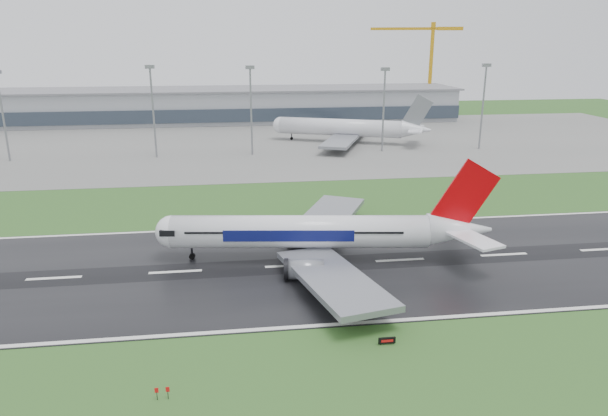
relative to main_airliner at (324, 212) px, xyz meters
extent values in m
plane|color=#28531E|center=(-26.30, -2.40, -9.00)|extent=(520.00, 520.00, 0.00)
cube|color=black|center=(-26.30, -2.40, -8.95)|extent=(400.00, 45.00, 0.10)
cube|color=slate|center=(-26.30, 122.60, -8.96)|extent=(400.00, 130.00, 0.08)
cube|color=gray|center=(-26.30, 182.60, -1.50)|extent=(240.00, 36.00, 15.00)
cylinder|color=gray|center=(-88.34, 97.60, 5.03)|extent=(0.64, 0.64, 28.07)
cylinder|color=gray|center=(-41.11, 97.60, 5.67)|extent=(0.64, 0.64, 29.35)
cylinder|color=gray|center=(-8.64, 97.60, 5.49)|extent=(0.64, 0.64, 28.98)
cylinder|color=gray|center=(37.71, 97.60, 5.03)|extent=(0.64, 0.64, 28.08)
cylinder|color=gray|center=(74.32, 97.60, 5.59)|extent=(0.64, 0.64, 29.18)
camera|label=1|loc=(-15.96, -92.64, 29.51)|focal=32.72mm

